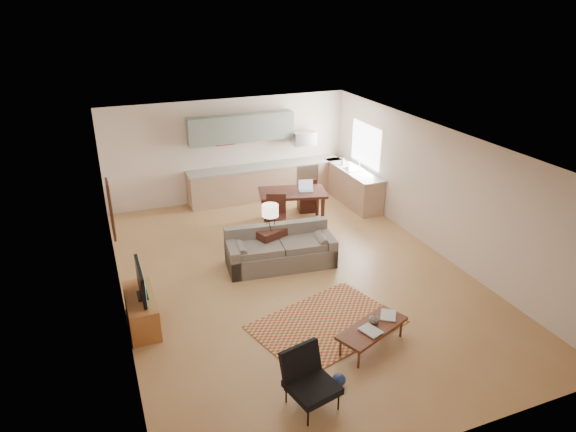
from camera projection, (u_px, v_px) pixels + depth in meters
name	position (u px, v px, depth m)	size (l,w,h in m)	color
room	(294.00, 212.00, 9.68)	(9.00, 9.00, 9.00)	#A67646
kitchen_counter_back	(266.00, 181.00, 13.90)	(4.26, 0.64, 0.92)	tan
kitchen_counter_right	(353.00, 186.00, 13.58)	(0.64, 2.26, 0.92)	tan
kitchen_range	(303.00, 177.00, 14.28)	(0.62, 0.62, 0.90)	#A5A8AD
kitchen_microwave	(304.00, 138.00, 13.85)	(0.62, 0.40, 0.35)	#A5A8AD
upper_cabinets	(241.00, 128.00, 13.23)	(2.80, 0.34, 0.70)	gray
window_right	(366.00, 145.00, 13.25)	(0.02, 1.40, 1.05)	white
wall_art_left	(111.00, 210.00, 9.28)	(0.06, 0.42, 1.10)	olive
triptych	(225.00, 136.00, 13.29)	(1.70, 0.04, 0.50)	beige
rug	(326.00, 324.00, 8.67)	(2.35, 1.62, 0.02)	#91381C
sofa	(281.00, 248.00, 10.42)	(2.27, 0.99, 0.79)	#665C53
coffee_table	(372.00, 336.00, 8.07)	(1.25, 0.50, 0.38)	#4D2213
book_a	(365.00, 334.00, 7.80)	(0.34, 0.39, 0.03)	maroon
book_b	(381.00, 314.00, 8.28)	(0.39, 0.41, 0.03)	navy
vase	(374.00, 318.00, 8.06)	(0.20, 0.20, 0.18)	black
armchair	(312.00, 382.00, 6.81)	(0.70, 0.70, 0.81)	black
tv_credenza	(142.00, 311.00, 8.56)	(0.46, 1.20, 0.56)	#9C5929
tv	(141.00, 281.00, 8.36)	(0.09, 0.93, 0.56)	black
console_table	(271.00, 244.00, 10.66)	(0.60, 0.40, 0.70)	black
table_lamp	(270.00, 217.00, 10.41)	(0.34, 0.34, 0.56)	beige
dining_table	(292.00, 207.00, 12.40)	(1.58, 0.90, 0.80)	black
dining_chair_near	(276.00, 216.00, 11.69)	(0.45, 0.47, 0.95)	black
dining_chair_far	(307.00, 194.00, 13.06)	(0.43, 0.46, 0.91)	black
laptop	(306.00, 186.00, 12.21)	(0.34, 0.25, 0.25)	#A5A8AD
soap_bottle	(343.00, 162.00, 13.68)	(0.09, 0.09, 0.19)	beige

